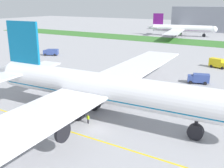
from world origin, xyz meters
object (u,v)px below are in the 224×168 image
service_truck_catering_van (218,63)px  ground_crew_wingwalker_port (88,118)px  airliner_foreground (98,88)px  service_truck_fuel_bowser (51,52)px  service_truck_baggage_loader (199,78)px  parked_airliner_far_left (180,29)px

service_truck_catering_van → ground_crew_wingwalker_port: bearing=-101.0°
airliner_foreground → service_truck_catering_van: 55.36m
ground_crew_wingwalker_port → service_truck_fuel_bowser: (-51.60, 44.46, 0.41)m
service_truck_baggage_loader → service_truck_fuel_bowser: service_truck_fuel_bowser is taller
parked_airliner_far_left → service_truck_catering_van: bearing=-64.3°
airliner_foreground → service_truck_catering_van: (11.01, 54.09, -4.23)m
service_truck_fuel_bowser → service_truck_catering_van: bearing=11.6°
airliner_foreground → service_truck_fuel_bowser: size_ratio=13.65×
service_truck_fuel_bowser → ground_crew_wingwalker_port: bearing=-40.7°
airliner_foreground → service_truck_fuel_bowser: bearing=141.5°
service_truck_baggage_loader → service_truck_catering_van: service_truck_catering_van is taller
ground_crew_wingwalker_port → service_truck_fuel_bowser: service_truck_fuel_bowser is taller
service_truck_catering_van → parked_airliner_far_left: 89.26m
ground_crew_wingwalker_port → service_truck_catering_van: 58.40m
service_truck_catering_van → parked_airliner_far_left: size_ratio=0.09×
ground_crew_wingwalker_port → airliner_foreground: bearing=87.3°
service_truck_fuel_bowser → service_truck_baggage_loader: bearing=-8.0°
ground_crew_wingwalker_port → service_truck_catering_van: service_truck_catering_van is taller
service_truck_fuel_bowser → parked_airliner_far_left: bearing=75.5°
airliner_foreground → service_truck_baggage_loader: 34.33m
ground_crew_wingwalker_port → parked_airliner_far_left: bearing=101.3°
service_truck_fuel_bowser → airliner_foreground: bearing=-38.5°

